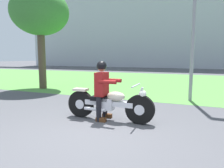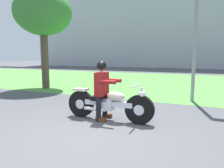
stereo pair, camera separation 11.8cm
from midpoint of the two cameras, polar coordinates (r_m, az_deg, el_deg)
The scene contains 5 objects.
ground at distance 4.11m, azimuth -6.93°, elevation -14.08°, with size 120.00×120.00×0.00m, color #4C4C51.
grass_verge at distance 13.06m, azimuth 14.11°, elevation 0.60°, with size 60.00×12.00×0.01m, color #549342.
motorcycle_lead at distance 4.96m, azimuth -1.52°, elevation -5.42°, with size 2.19×0.66×0.89m.
rider_lead at distance 4.95m, azimuth -3.31°, elevation -0.46°, with size 0.55×0.48×1.41m.
tree_roadside at distance 10.71m, azimuth -19.42°, elevation 17.86°, with size 2.66×2.66×4.63m.
Camera 1 is at (1.85, -3.34, 1.50)m, focal length 33.41 mm.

